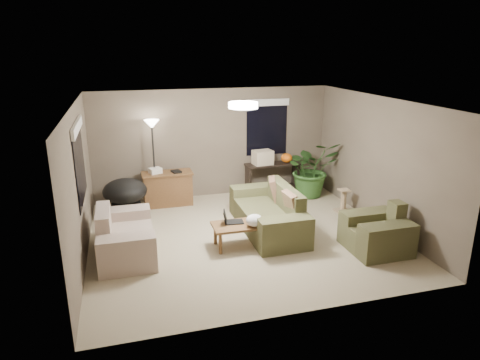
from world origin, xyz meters
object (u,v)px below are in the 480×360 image
object	(u,v)px
coffee_table	(241,227)
console_table	(272,176)
loveseat	(124,238)
papasan_chair	(125,195)
cat_scratching_post	(343,202)
main_sofa	(270,215)
floor_lamp	(152,134)
armchair	(377,234)
desk	(168,188)
houseplant	(311,175)

from	to	relation	value
coffee_table	console_table	xyz separation A→B (m)	(1.49, 2.53, 0.08)
loveseat	papasan_chair	xyz separation A→B (m)	(0.07, 1.78, 0.17)
coffee_table	cat_scratching_post	bearing A→B (deg)	21.38
main_sofa	cat_scratching_post	world-z (taller)	main_sofa
floor_lamp	main_sofa	bearing A→B (deg)	-44.52
armchair	cat_scratching_post	distance (m)	1.80
loveseat	armchair	size ratio (longest dim) A/B	1.60
armchair	papasan_chair	world-z (taller)	armchair
coffee_table	loveseat	bearing A→B (deg)	173.73
console_table	papasan_chair	bearing A→B (deg)	-171.15
loveseat	cat_scratching_post	bearing A→B (deg)	9.75
armchair	floor_lamp	bearing A→B (deg)	136.76
loveseat	papasan_chair	distance (m)	1.79
desk	armchair	bearing A→B (deg)	-44.88
loveseat	coffee_table	world-z (taller)	loveseat
loveseat	houseplant	distance (m)	4.73
main_sofa	loveseat	world-z (taller)	same
main_sofa	armchair	bearing A→B (deg)	-41.46
coffee_table	console_table	world-z (taller)	console_table
main_sofa	loveseat	distance (m)	2.74
loveseat	papasan_chair	size ratio (longest dim) A/B	1.48
main_sofa	loveseat	bearing A→B (deg)	-172.97
console_table	floor_lamp	distance (m)	2.99
armchair	houseplant	size ratio (longest dim) A/B	0.75
coffee_table	papasan_chair	world-z (taller)	papasan_chair
desk	floor_lamp	world-z (taller)	floor_lamp
floor_lamp	papasan_chair	bearing A→B (deg)	-142.39
main_sofa	houseplant	bearing A→B (deg)	45.09
desk	cat_scratching_post	xyz separation A→B (m)	(3.55, -1.45, -0.16)
loveseat	coffee_table	xyz separation A→B (m)	(1.99, -0.22, 0.06)
papasan_chair	houseplant	bearing A→B (deg)	2.02
armchair	floor_lamp	distance (m)	4.96
main_sofa	desk	bearing A→B (deg)	132.44
desk	cat_scratching_post	world-z (taller)	desk
loveseat	console_table	distance (m)	4.18
console_table	papasan_chair	distance (m)	3.45
houseplant	console_table	bearing A→B (deg)	155.34
armchair	coffee_table	size ratio (longest dim) A/B	1.00
loveseat	floor_lamp	world-z (taller)	floor_lamp
coffee_table	papasan_chair	distance (m)	2.78
desk	floor_lamp	distance (m)	1.25
main_sofa	cat_scratching_post	bearing A→B (deg)	13.73
armchair	coffee_table	distance (m)	2.36
console_table	papasan_chair	world-z (taller)	papasan_chair
armchair	papasan_chair	bearing A→B (deg)	146.23
coffee_table	papasan_chair	size ratio (longest dim) A/B	0.93
desk	houseplant	distance (m)	3.34
houseplant	loveseat	bearing A→B (deg)	-155.85
coffee_table	main_sofa	bearing A→B (deg)	37.23
console_table	main_sofa	bearing A→B (deg)	-111.06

